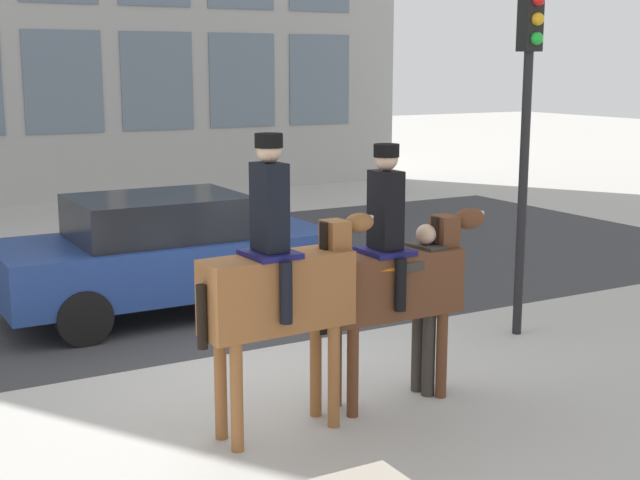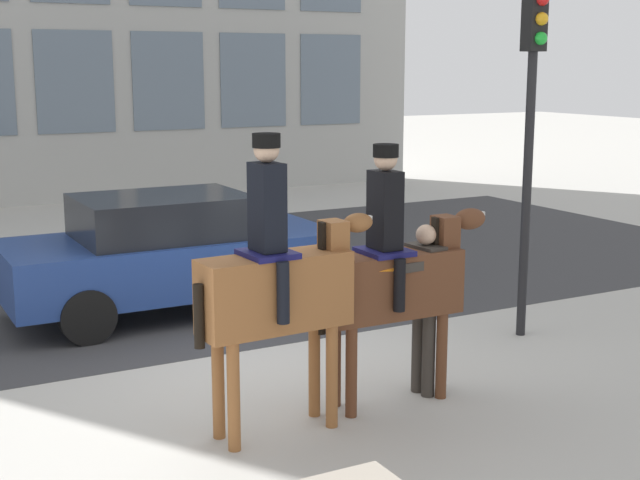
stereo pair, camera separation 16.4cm
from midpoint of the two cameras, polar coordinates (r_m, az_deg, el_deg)
ground_plane at (r=9.91m, az=-4.49°, el=-7.96°), size 80.00×80.00×0.00m
road_surface at (r=14.20m, az=-12.62°, el=-2.30°), size 20.80×8.50×0.01m
mounted_horse_lead at (r=7.76m, az=-3.20°, el=-2.83°), size 1.78×0.65×2.68m
mounted_horse_companion at (r=8.53m, az=4.22°, el=-2.24°), size 1.89×0.65×2.52m
pedestrian_bystander at (r=8.80m, az=6.14°, el=-3.53°), size 0.82×0.49×1.72m
street_car_near_lane at (r=11.86m, az=-10.30°, el=-0.82°), size 4.31×1.90×1.58m
traffic_light at (r=10.76m, az=12.70°, el=8.28°), size 0.24×0.29×4.11m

